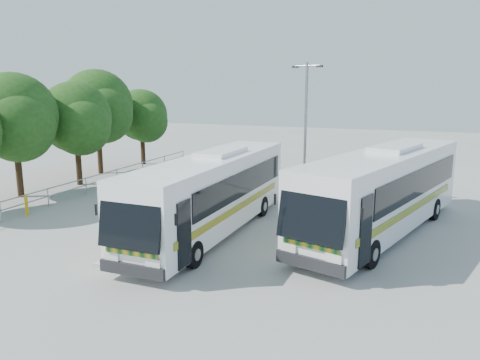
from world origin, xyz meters
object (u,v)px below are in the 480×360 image
at_px(tree_far_e, 142,115).
at_px(bollard, 26,205).
at_px(coach_adjacent, 384,190).
at_px(tree_far_b, 15,116).
at_px(coach_main, 212,192).
at_px(lamppost, 306,125).
at_px(tree_far_c, 76,118).
at_px(tree_far_d, 98,106).

bearing_deg(tree_far_e, bollard, -78.98).
height_order(tree_far_e, coach_adjacent, tree_far_e).
bearing_deg(coach_adjacent, tree_far_b, -161.91).
xyz_separation_m(coach_adjacent, bollard, (-16.30, -3.36, -1.39)).
height_order(tree_far_e, coach_main, tree_far_e).
relative_size(tree_far_e, coach_adjacent, 0.46).
distance_m(coach_main, lamppost, 8.01).
bearing_deg(bollard, tree_far_e, 101.02).
height_order(tree_far_c, coach_adjacent, tree_far_c).
distance_m(coach_main, coach_adjacent, 7.27).
distance_m(lamppost, bollard, 14.74).
bearing_deg(coach_main, tree_far_e, 132.40).
bearing_deg(tree_far_d, lamppost, -8.93).
bearing_deg(lamppost, coach_main, -89.57).
distance_m(coach_main, bollard, 9.62).
distance_m(tree_far_c, lamppost, 14.25).
distance_m(tree_far_b, coach_main, 13.28).
bearing_deg(bollard, tree_far_c, 109.49).
bearing_deg(tree_far_e, tree_far_b, -91.83).
xyz_separation_m(tree_far_b, coach_main, (12.81, -2.15, -2.76)).
distance_m(coach_adjacent, bollard, 16.70).
bearing_deg(lamppost, coach_adjacent, -28.80).
bearing_deg(tree_far_e, lamppost, -25.21).
bearing_deg(coach_main, tree_far_d, 144.67).
bearing_deg(tree_far_e, coach_main, -48.91).
relative_size(tree_far_b, coach_adjacent, 0.54).
distance_m(tree_far_e, coach_adjacent, 22.59).
relative_size(tree_far_e, lamppost, 0.80).
distance_m(tree_far_d, bollard, 11.94).
relative_size(tree_far_b, tree_far_d, 0.95).
relative_size(coach_adjacent, lamppost, 1.72).
xyz_separation_m(tree_far_c, lamppost, (14.19, 1.28, -0.16)).
xyz_separation_m(tree_far_d, lamppost, (15.38, -2.42, -0.72)).
height_order(coach_main, lamppost, lamppost).
bearing_deg(coach_adjacent, bollard, -151.48).
bearing_deg(coach_main, lamppost, 74.12).
relative_size(coach_main, bollard, 11.38).
xyz_separation_m(lamppost, bollard, (-11.77, -8.13, -3.57)).
height_order(tree_far_d, bollard, tree_far_d).
height_order(tree_far_c, tree_far_d, tree_far_d).
height_order(coach_adjacent, bollard, coach_adjacent).
relative_size(tree_far_c, coach_adjacent, 0.51).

